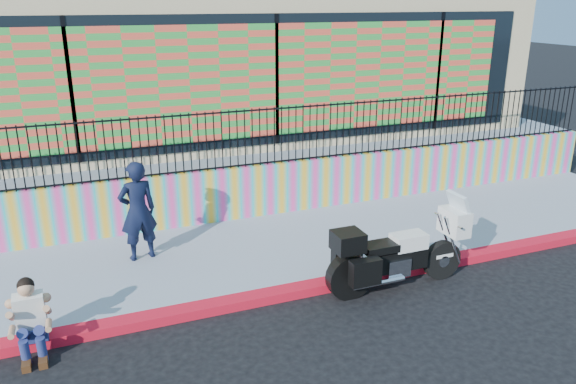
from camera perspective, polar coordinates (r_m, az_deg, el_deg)
ground at (r=9.70m, az=7.59°, el=-9.00°), size 90.00×90.00×0.00m
red_curb at (r=9.66m, az=7.61°, el=-8.61°), size 16.00×0.30×0.15m
sidewalk at (r=10.98m, az=3.46°, el=-4.95°), size 16.00×3.00×0.15m
mural_wall at (r=12.13m, az=0.34°, el=0.60°), size 16.00×0.20×1.10m
metal_fence at (r=11.81m, az=0.35°, el=5.90°), size 15.80×0.04×1.20m
elevated_platform at (r=16.81m, az=-6.17°, el=5.46°), size 16.00×10.00×1.25m
storefront_building at (r=16.19m, az=-6.30°, el=14.36°), size 14.00×8.06×4.00m
police_motorcycle at (r=9.31m, az=10.88°, el=-6.07°), size 2.44×0.81×1.52m
police_officer at (r=10.09m, az=-15.02°, el=-1.87°), size 0.72×0.53×1.79m
seated_man at (r=8.32m, az=-24.64°, el=-12.28°), size 0.54×0.71×1.06m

